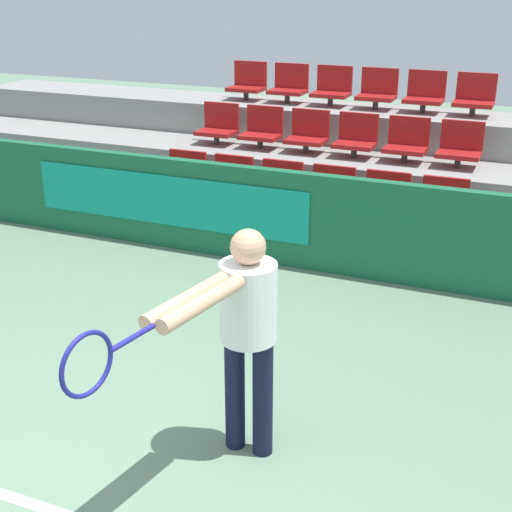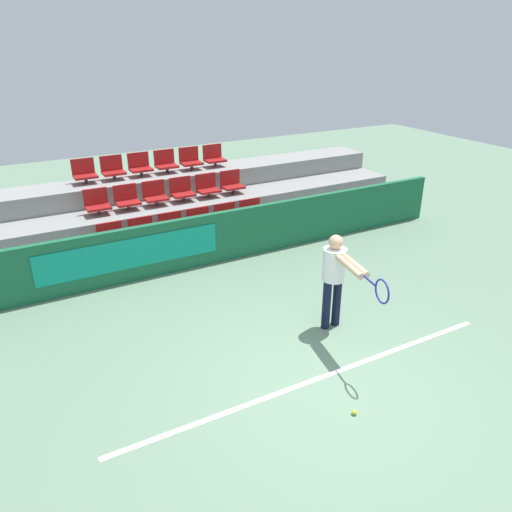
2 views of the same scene
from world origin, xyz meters
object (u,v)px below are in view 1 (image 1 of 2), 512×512
Objects in this scene: stadium_chair_7 at (262,130)px; stadium_chair_14 at (332,88)px; stadium_chair_9 at (356,138)px; stadium_chair_2 at (280,187)px; stadium_chair_12 at (248,83)px; stadium_chair_15 at (377,91)px; stadium_chair_0 at (185,175)px; stadium_chair_13 at (289,85)px; stadium_chair_8 at (308,134)px; tennis_player at (241,322)px; stadium_chair_6 at (219,126)px; stadium_chair_4 at (385,199)px; stadium_chair_1 at (231,181)px; stadium_chair_3 at (331,193)px; stadium_chair_16 at (425,94)px; stadium_chair_10 at (407,142)px; stadium_chair_5 at (443,206)px; stadium_chair_11 at (460,147)px; stadium_chair_17 at (475,97)px.

stadium_chair_7 is 1.21m from stadium_chair_14.
stadium_chair_2 is at bearing -122.30° from stadium_chair_9.
stadium_chair_15 is at bearing 0.00° from stadium_chair_12.
stadium_chair_0 is at bearing -133.47° from stadium_chair_15.
stadium_chair_2 is at bearing -72.46° from stadium_chair_13.
stadium_chair_13 is 0.61m from stadium_chair_14.
tennis_player reaches higher than stadium_chair_8.
stadium_chair_6 is at bearing 141.65° from stadium_chair_2.
stadium_chair_14 reaches higher than stadium_chair_9.
stadium_chair_8 and stadium_chair_9 have the same top height.
stadium_chair_9 reaches higher than stadium_chair_4.
stadium_chair_1 and stadium_chair_3 have the same top height.
stadium_chair_2 is 1.00× the size of stadium_chair_16.
stadium_chair_1 is 1.00× the size of stadium_chair_4.
stadium_chair_10 reaches higher than stadium_chair_4.
stadium_chair_12 is at bearing 122.30° from stadium_chair_2.
stadium_chair_14 is at bearing 57.70° from stadium_chair_0.
stadium_chair_6 reaches higher than stadium_chair_5.
stadium_chair_11 is 2.64m from stadium_chair_13.
stadium_chair_4 is 2.18m from stadium_chair_17.
stadium_chair_0 and stadium_chair_3 have the same top height.
tennis_player is at bearing -99.36° from stadium_chair_5.
stadium_chair_3 is 1.00× the size of stadium_chair_8.
stadium_chair_7 and stadium_chair_10 have the same top height.
stadium_chair_10 is at bearing -57.70° from stadium_chair_15.
stadium_chair_1 is at bearing 180.00° from stadium_chair_5.
stadium_chair_4 is at bearing -57.70° from stadium_chair_14.
stadium_chair_1 is 1.21m from stadium_chair_6.
stadium_chair_13 reaches higher than stadium_chair_4.
stadium_chair_9 is 4.79m from tennis_player.
stadium_chair_5 is 3.21m from stadium_chair_6.
stadium_chair_6 is (-1.82, 0.96, 0.41)m from stadium_chair_3.
stadium_chair_12 is (-2.43, 0.96, 0.41)m from stadium_chair_10.
stadium_chair_12 and stadium_chair_16 have the same top height.
stadium_chair_16 reaches higher than stadium_chair_3.
stadium_chair_2 is 1.60m from stadium_chair_6.
stadium_chair_16 is at bearing 72.46° from stadium_chair_3.
stadium_chair_5 is 3.21m from stadium_chair_13.
stadium_chair_16 is at bearing 27.81° from stadium_chair_7.
stadium_chair_7 is at bearing -122.30° from stadium_chair_14.
stadium_chair_2 is at bearing -107.54° from stadium_chair_15.
stadium_chair_3 is 1.00× the size of stadium_chair_4.
stadium_chair_14 is (0.61, 0.00, 0.00)m from stadium_chair_13.
stadium_chair_16 is at bearing 46.53° from stadium_chair_1.
tennis_player is (2.41, -4.76, -0.09)m from stadium_chair_6.
stadium_chair_3 is at bearing -57.70° from stadium_chair_13.
stadium_chair_8 is 4.91m from tennis_player.
stadium_chair_7 and stadium_chair_8 have the same top height.
stadium_chair_2 is 1.21m from stadium_chair_9.
stadium_chair_2 is (0.61, 0.00, 0.00)m from stadium_chair_1.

